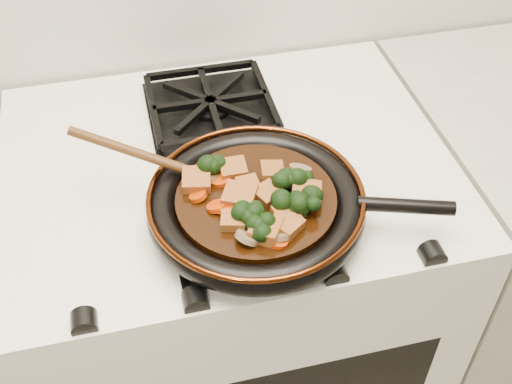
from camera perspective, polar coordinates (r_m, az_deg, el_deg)
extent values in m
cube|color=white|center=(1.43, -2.07, -10.72)|extent=(0.76, 0.60, 0.90)
cylinder|color=black|center=(0.96, 0.00, -1.57)|extent=(0.30, 0.30, 0.01)
torus|color=black|center=(0.96, 0.00, -1.20)|extent=(0.33, 0.33, 0.04)
torus|color=#4D200B|center=(0.94, 0.00, -0.30)|extent=(0.32, 0.32, 0.01)
cylinder|color=black|center=(0.96, 13.20, -1.22)|extent=(0.14, 0.06, 0.02)
cylinder|color=black|center=(0.95, 0.00, -0.90)|extent=(0.24, 0.24, 0.02)
cube|color=brown|center=(0.97, 1.44, 1.72)|extent=(0.04, 0.04, 0.03)
cube|color=brown|center=(0.95, -0.67, 0.37)|extent=(0.04, 0.04, 0.02)
cube|color=brown|center=(0.93, -1.42, -0.44)|extent=(0.06, 0.06, 0.03)
cube|color=brown|center=(0.94, 1.07, -0.23)|extent=(0.05, 0.05, 0.02)
cube|color=brown|center=(0.96, -5.31, 0.98)|extent=(0.05, 0.05, 0.03)
cube|color=brown|center=(0.90, -2.04, -2.61)|extent=(0.04, 0.04, 0.02)
cube|color=brown|center=(0.91, 2.67, -2.15)|extent=(0.04, 0.04, 0.02)
cube|color=brown|center=(0.98, -2.05, 1.97)|extent=(0.04, 0.04, 0.03)
cube|color=brown|center=(0.89, 0.93, -3.48)|extent=(0.06, 0.06, 0.03)
cube|color=brown|center=(0.94, 4.46, -0.24)|extent=(0.06, 0.06, 0.03)
cube|color=brown|center=(0.90, 2.68, -2.96)|extent=(0.06, 0.06, 0.02)
cylinder|color=#B53105|center=(0.92, -2.78, -1.40)|extent=(0.03, 0.03, 0.02)
cylinder|color=#B53105|center=(0.93, -3.51, -1.28)|extent=(0.03, 0.03, 0.02)
cylinder|color=#B53105|center=(0.97, -3.18, 1.13)|extent=(0.03, 0.03, 0.01)
cylinder|color=#B53105|center=(0.88, 1.97, -4.32)|extent=(0.03, 0.03, 0.01)
cylinder|color=#B53105|center=(0.96, 2.01, 0.76)|extent=(0.03, 0.03, 0.01)
cylinder|color=#B53105|center=(0.94, -5.17, -0.34)|extent=(0.03, 0.03, 0.02)
cylinder|color=#7B6147|center=(0.88, -0.78, -4.08)|extent=(0.05, 0.05, 0.03)
cylinder|color=#7B6147|center=(0.88, 2.14, -3.80)|extent=(0.04, 0.04, 0.02)
cylinder|color=#7B6147|center=(0.98, 3.95, 2.03)|extent=(0.05, 0.05, 0.02)
ellipsoid|color=#48290F|center=(0.97, -4.75, 1.49)|extent=(0.07, 0.06, 0.02)
cylinder|color=#48290F|center=(0.98, -10.59, 3.44)|extent=(0.02, 0.02, 0.21)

